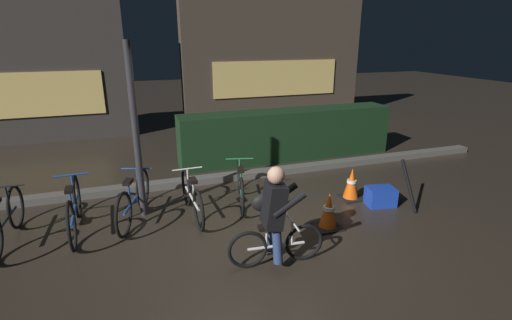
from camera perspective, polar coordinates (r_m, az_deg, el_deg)
The scene contains 16 objects.
ground_plane at distance 5.28m, azimuth 0.07°, elevation -11.50°, with size 40.00×40.00×0.00m, color #2D261E.
sidewalk_curb at distance 7.17m, azimuth -5.68°, elevation -2.72°, with size 12.00×0.24×0.12m, color #56544F.
hedge_row at distance 8.39m, azimuth 4.80°, elevation 3.89°, with size 4.80×0.70×1.08m, color black.
storefront_left at distance 11.05m, azimuth -30.19°, elevation 11.47°, with size 4.21×0.54×3.55m.
storefront_right at distance 12.42m, azimuth 2.73°, elevation 14.99°, with size 5.89×0.54×3.83m.
street_post at distance 5.69m, azimuth -17.79°, elevation 3.87°, with size 0.10×0.10×2.58m, color #2D2D33.
parked_bike_leftmost at distance 5.95m, azimuth -33.86°, elevation -7.69°, with size 0.46×1.58×0.73m.
parked_bike_left_mid at distance 5.81m, azimuth -25.88°, elevation -6.72°, with size 0.46×1.67×0.77m.
parked_bike_center_left at distance 5.85m, azimuth -18.05°, elevation -5.70°, with size 0.57×1.53×0.73m.
parked_bike_center_right at distance 5.77m, azimuth -9.70°, elevation -5.54°, with size 0.46×1.51×0.70m.
parked_bike_right_mid at distance 6.13m, azimuth -2.36°, elevation -3.81°, with size 0.49×1.48×0.70m.
traffic_cone_near at distance 5.48m, azimuth 10.96°, elevation -7.67°, with size 0.36×0.36×0.54m.
traffic_cone_far at distance 6.50m, azimuth 14.30°, elevation -3.59°, with size 0.36×0.36×0.55m.
blue_crate at distance 6.44m, azimuth 18.39°, elevation -5.28°, with size 0.44×0.32×0.30m, color #193DB7.
cyclist at distance 4.43m, azimuth 2.77°, elevation -8.50°, with size 1.19×0.55×1.25m.
closed_umbrella at distance 6.37m, azimuth 22.20°, elevation -3.64°, with size 0.05×0.05×0.85m, color black.
Camera 1 is at (-1.49, -4.33, 2.63)m, focal length 26.34 mm.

